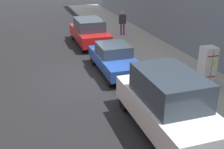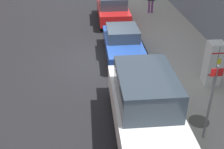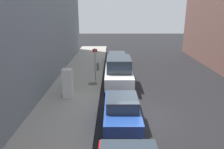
{
  "view_description": "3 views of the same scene",
  "coord_description": "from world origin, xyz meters",
  "px_view_note": "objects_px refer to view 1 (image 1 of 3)",
  "views": [
    {
      "loc": [
        3.17,
        12.46,
        5.55
      ],
      "look_at": [
        0.06,
        2.91,
        1.34
      ],
      "focal_mm": 45.0,
      "sensor_mm": 36.0,
      "label": 1
    },
    {
      "loc": [
        0.57,
        12.4,
        6.36
      ],
      "look_at": [
        -0.3,
        2.95,
        0.87
      ],
      "focal_mm": 45.0,
      "sensor_mm": 36.0,
      "label": 2
    },
    {
      "loc": [
        -1.64,
        -10.41,
        5.63
      ],
      "look_at": [
        -1.67,
        3.28,
        1.44
      ],
      "focal_mm": 35.0,
      "sensor_mm": 36.0,
      "label": 3
    }
  ],
  "objects_px": {
    "discarded_refrigerator": "(207,67)",
    "pedestrian_walking_far": "(122,21)",
    "parked_suv_red": "(89,32)",
    "parked_van_white": "(168,103)",
    "parked_hatchback_blue": "(114,58)"
  },
  "relations": [
    {
      "from": "parked_van_white",
      "to": "parked_suv_red",
      "type": "bearing_deg",
      "value": -90.0
    },
    {
      "from": "discarded_refrigerator",
      "to": "pedestrian_walking_far",
      "type": "bearing_deg",
      "value": -87.12
    },
    {
      "from": "parked_hatchback_blue",
      "to": "discarded_refrigerator",
      "type": "bearing_deg",
      "value": 136.86
    },
    {
      "from": "parked_suv_red",
      "to": "parked_hatchback_blue",
      "type": "bearing_deg",
      "value": 90.0
    },
    {
      "from": "discarded_refrigerator",
      "to": "parked_van_white",
      "type": "xyz_separation_m",
      "value": [
        3.31,
        2.5,
        0.02
      ]
    },
    {
      "from": "pedestrian_walking_far",
      "to": "parked_suv_red",
      "type": "xyz_separation_m",
      "value": [
        2.83,
        1.2,
        -0.26
      ]
    },
    {
      "from": "pedestrian_walking_far",
      "to": "parked_hatchback_blue",
      "type": "xyz_separation_m",
      "value": [
        2.83,
        6.56,
        -0.39
      ]
    },
    {
      "from": "discarded_refrigerator",
      "to": "parked_van_white",
      "type": "bearing_deg",
      "value": 37.04
    },
    {
      "from": "parked_suv_red",
      "to": "parked_hatchback_blue",
      "type": "xyz_separation_m",
      "value": [
        -0.0,
        5.36,
        -0.13
      ]
    },
    {
      "from": "parked_hatchback_blue",
      "to": "pedestrian_walking_far",
      "type": "bearing_deg",
      "value": -113.31
    },
    {
      "from": "discarded_refrigerator",
      "to": "pedestrian_walking_far",
      "type": "relative_size",
      "value": 1.05
    },
    {
      "from": "parked_suv_red",
      "to": "parked_van_white",
      "type": "distance_m",
      "value": 10.97
    },
    {
      "from": "pedestrian_walking_far",
      "to": "parked_suv_red",
      "type": "relative_size",
      "value": 0.39
    },
    {
      "from": "parked_hatchback_blue",
      "to": "parked_van_white",
      "type": "bearing_deg",
      "value": 90.0
    },
    {
      "from": "parked_suv_red",
      "to": "parked_van_white",
      "type": "relative_size",
      "value": 0.93
    }
  ]
}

